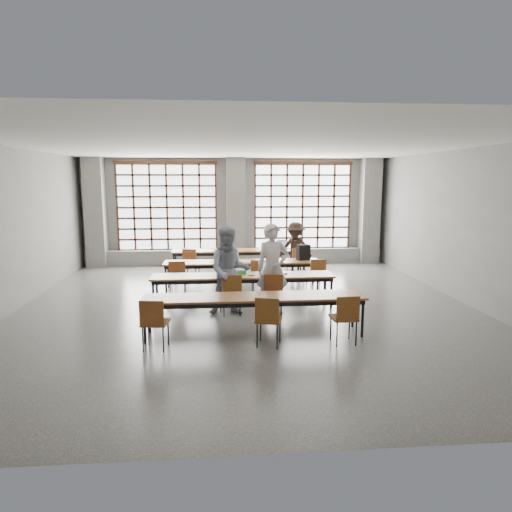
{
  "coord_description": "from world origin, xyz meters",
  "views": [
    {
      "loc": [
        -0.62,
        -9.77,
        2.8
      ],
      "look_at": [
        0.25,
        0.4,
        1.09
      ],
      "focal_mm": 32.0,
      "sensor_mm": 36.0,
      "label": 1
    }
  ],
  "objects_px": {
    "desk_row_c": "(243,278)",
    "chair_back_mid": "(268,259)",
    "chair_mid_right": "(317,272)",
    "chair_front_right": "(273,290)",
    "student_back": "(295,249)",
    "laptop_back": "(283,247)",
    "plastic_bag": "(269,244)",
    "chair_front_left": "(231,290)",
    "desk_row_b": "(242,264)",
    "red_pouch": "(155,320)",
    "chair_mid_centre": "(259,273)",
    "mouse": "(286,273)",
    "student_female": "(230,271)",
    "chair_back_left": "(191,260)",
    "green_box": "(240,272)",
    "desk_row_d": "(254,299)",
    "chair_near_left": "(154,319)",
    "chair_mid_left": "(178,275)",
    "chair_back_right": "(297,259)",
    "laptop_front": "(267,271)",
    "chair_near_mid": "(268,316)",
    "chair_near_right": "(345,314)",
    "phone": "(251,275)",
    "desk_row_a": "(239,252)",
    "backpack": "(303,252)",
    "student_male": "(273,269)"
  },
  "relations": [
    {
      "from": "desk_row_c",
      "to": "chair_back_mid",
      "type": "relative_size",
      "value": 4.55
    },
    {
      "from": "chair_mid_right",
      "to": "chair_front_right",
      "type": "height_order",
      "value": "same"
    },
    {
      "from": "student_back",
      "to": "laptop_back",
      "type": "bearing_deg",
      "value": 135.57
    },
    {
      "from": "chair_front_right",
      "to": "laptop_back",
      "type": "bearing_deg",
      "value": 79.16
    },
    {
      "from": "desk_row_c",
      "to": "plastic_bag",
      "type": "distance_m",
      "value": 3.83
    },
    {
      "from": "chair_front_left",
      "to": "desk_row_b",
      "type": "bearing_deg",
      "value": 81.14
    },
    {
      "from": "chair_back_mid",
      "to": "red_pouch",
      "type": "height_order",
      "value": "chair_back_mid"
    },
    {
      "from": "chair_mid_centre",
      "to": "mouse",
      "type": "bearing_deg",
      "value": -66.2
    },
    {
      "from": "chair_mid_centre",
      "to": "desk_row_c",
      "type": "bearing_deg",
      "value": -113.26
    },
    {
      "from": "laptop_back",
      "to": "student_female",
      "type": "bearing_deg",
      "value": -112.17
    },
    {
      "from": "desk_row_b",
      "to": "chair_back_left",
      "type": "height_order",
      "value": "chair_back_left"
    },
    {
      "from": "chair_back_mid",
      "to": "chair_mid_centre",
      "type": "xyz_separation_m",
      "value": [
        -0.44,
        -1.93,
        0.0
      ]
    },
    {
      "from": "green_box",
      "to": "desk_row_d",
      "type": "bearing_deg",
      "value": -85.57
    },
    {
      "from": "plastic_bag",
      "to": "laptop_back",
      "type": "bearing_deg",
      "value": 7.46
    },
    {
      "from": "desk_row_d",
      "to": "chair_near_left",
      "type": "distance_m",
      "value": 1.83
    },
    {
      "from": "chair_mid_left",
      "to": "chair_front_right",
      "type": "height_order",
      "value": "same"
    },
    {
      "from": "chair_back_right",
      "to": "student_female",
      "type": "xyz_separation_m",
      "value": [
        -2.02,
        -3.52,
        0.39
      ]
    },
    {
      "from": "chair_near_left",
      "to": "green_box",
      "type": "height_order",
      "value": "chair_near_left"
    },
    {
      "from": "laptop_front",
      "to": "chair_mid_centre",
      "type": "bearing_deg",
      "value": 94.9
    },
    {
      "from": "chair_near_mid",
      "to": "student_female",
      "type": "height_order",
      "value": "student_female"
    },
    {
      "from": "chair_near_left",
      "to": "chair_near_right",
      "type": "xyz_separation_m",
      "value": [
        3.22,
        -0.0,
        0.0
      ]
    },
    {
      "from": "desk_row_b",
      "to": "laptop_back",
      "type": "relative_size",
      "value": 9.05
    },
    {
      "from": "green_box",
      "to": "red_pouch",
      "type": "relative_size",
      "value": 1.25
    },
    {
      "from": "student_female",
      "to": "plastic_bag",
      "type": "relative_size",
      "value": 6.47
    },
    {
      "from": "chair_mid_centre",
      "to": "chair_mid_right",
      "type": "relative_size",
      "value": 1.0
    },
    {
      "from": "chair_back_right",
      "to": "chair_near_right",
      "type": "xyz_separation_m",
      "value": [
        -0.12,
        -5.51,
        0.0
      ]
    },
    {
      "from": "desk_row_d",
      "to": "mouse",
      "type": "bearing_deg",
      "value": 65.23
    },
    {
      "from": "desk_row_c",
      "to": "chair_mid_centre",
      "type": "height_order",
      "value": "chair_mid_centre"
    },
    {
      "from": "chair_back_mid",
      "to": "chair_mid_centre",
      "type": "height_order",
      "value": "same"
    },
    {
      "from": "chair_back_left",
      "to": "green_box",
      "type": "height_order",
      "value": "chair_back_left"
    },
    {
      "from": "chair_near_right",
      "to": "phone",
      "type": "distance_m",
      "value": 2.79
    },
    {
      "from": "desk_row_d",
      "to": "chair_mid_left",
      "type": "relative_size",
      "value": 4.55
    },
    {
      "from": "desk_row_a",
      "to": "desk_row_b",
      "type": "distance_m",
      "value": 1.93
    },
    {
      "from": "red_pouch",
      "to": "green_box",
      "type": "bearing_deg",
      "value": 58.11
    },
    {
      "from": "chair_near_right",
      "to": "mouse",
      "type": "relative_size",
      "value": 8.98
    },
    {
      "from": "chair_mid_centre",
      "to": "chair_front_right",
      "type": "distance_m",
      "value": 1.71
    },
    {
      "from": "desk_row_b",
      "to": "laptop_back",
      "type": "height_order",
      "value": "laptop_back"
    },
    {
      "from": "mouse",
      "to": "laptop_front",
      "type": "bearing_deg",
      "value": 162.11
    },
    {
      "from": "phone",
      "to": "desk_row_a",
      "type": "bearing_deg",
      "value": 91.21
    },
    {
      "from": "chair_back_left",
      "to": "chair_back_mid",
      "type": "height_order",
      "value": "same"
    },
    {
      "from": "green_box",
      "to": "phone",
      "type": "height_order",
      "value": "green_box"
    },
    {
      "from": "chair_back_mid",
      "to": "chair_near_right",
      "type": "xyz_separation_m",
      "value": [
        0.7,
        -5.5,
        0.0
      ]
    },
    {
      "from": "chair_back_left",
      "to": "backpack",
      "type": "bearing_deg",
      "value": -22.75
    },
    {
      "from": "student_back",
      "to": "chair_mid_right",
      "type": "bearing_deg",
      "value": -63.27
    },
    {
      "from": "desk_row_c",
      "to": "chair_near_right",
      "type": "xyz_separation_m",
      "value": [
        1.61,
        -2.49,
        -0.13
      ]
    },
    {
      "from": "student_male",
      "to": "mouse",
      "type": "height_order",
      "value": "student_male"
    },
    {
      "from": "chair_front_left",
      "to": "red_pouch",
      "type": "xyz_separation_m",
      "value": [
        -1.31,
        -1.78,
        -0.04
      ]
    },
    {
      "from": "desk_row_a",
      "to": "chair_mid_right",
      "type": "xyz_separation_m",
      "value": [
        1.79,
        -2.56,
        -0.13
      ]
    },
    {
      "from": "desk_row_d",
      "to": "chair_mid_centre",
      "type": "distance_m",
      "value": 2.97
    },
    {
      "from": "desk_row_a",
      "to": "chair_back_mid",
      "type": "height_order",
      "value": "chair_back_mid"
    }
  ]
}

